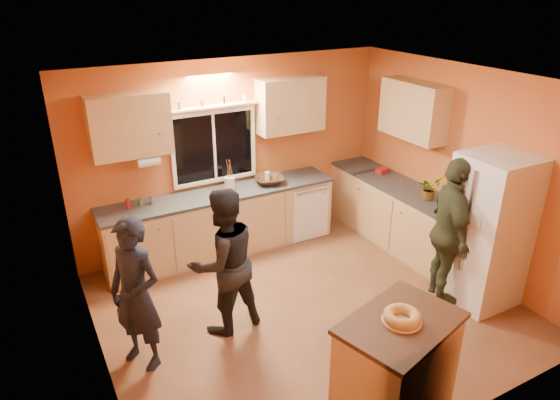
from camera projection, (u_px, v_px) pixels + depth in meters
ground at (308, 307)px, 5.82m from camera, size 4.50×4.50×0.00m
room_shell at (301, 165)px, 5.55m from camera, size 4.54×4.04×2.61m
back_counter at (246, 217)px, 7.01m from camera, size 4.23×0.62×0.90m
right_counter at (410, 221)px, 6.90m from camera, size 0.62×1.84×0.90m
refrigerator at (489, 231)px, 5.64m from camera, size 0.72×0.70×1.80m
island at (396, 368)px, 4.22m from camera, size 1.17×0.94×0.98m
bundt_pastry at (402, 317)px, 4.00m from camera, size 0.31×0.31×0.09m
person_left at (136, 295)px, 4.69m from camera, size 0.64×0.69×1.58m
person_center at (224, 262)px, 5.19m from camera, size 0.87×0.72×1.63m
person_right at (450, 233)px, 5.64m from camera, size 0.89×1.12×1.77m
mixing_bowl at (269, 180)px, 6.95m from camera, size 0.49×0.49×0.10m
utensil_crock at (230, 183)px, 6.75m from camera, size 0.14×0.14×0.17m
potted_plant at (430, 188)px, 6.41m from camera, size 0.31×0.28×0.31m
red_box at (382, 171)px, 7.33m from camera, size 0.17×0.14×0.07m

